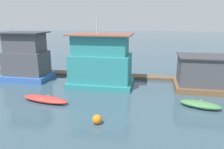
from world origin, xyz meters
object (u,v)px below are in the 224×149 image
Objects in this scene: dinghy_green at (200,105)px; dinghy_red at (45,99)px; mooring_post_far_left at (205,75)px; houseboat_brown at (204,73)px; mooring_post_near_right at (125,72)px; houseboat_blue at (26,59)px; buoy_orange at (97,119)px; houseboat_teal at (101,62)px.

dinghy_red is at bearing -174.68° from dinghy_green.
mooring_post_far_left is (1.65, 6.63, 0.69)m from dinghy_green.
houseboat_brown is 7.90m from mooring_post_near_right.
mooring_post_far_left is at bearing 0.00° from mooring_post_near_right.
houseboat_blue is at bearing -174.55° from mooring_post_far_left.
dinghy_red is 15.72m from mooring_post_far_left.
mooring_post_far_left is at bearing 50.87° from buoy_orange.
houseboat_blue is 18.25m from houseboat_brown.
mooring_post_near_right is 8.21m from mooring_post_far_left.
houseboat_teal is 6.57m from dinghy_red.
mooring_post_near_right is 2.82× the size of buoy_orange.
houseboat_blue is 8.13m from dinghy_red.
houseboat_brown is (9.76, 0.62, -0.81)m from houseboat_teal.
mooring_post_far_left reaches higher than dinghy_green.
mooring_post_far_left is at bearing 73.37° from houseboat_brown.
mooring_post_far_left is (10.32, 2.50, -1.41)m from houseboat_teal.
houseboat_blue is at bearing 139.13° from buoy_orange.
houseboat_brown is at bearing -106.63° from mooring_post_far_left.
dinghy_red is (-13.10, -5.87, -1.30)m from houseboat_brown.
dinghy_green is 1.80× the size of mooring_post_near_right.
houseboat_teal is 3.59m from mooring_post_near_right.
houseboat_blue is 1.21× the size of dinghy_red.
houseboat_teal is 1.42× the size of houseboat_brown.
dinghy_green is at bearing 29.65° from buoy_orange.
buoy_orange is (10.17, -8.80, -1.99)m from houseboat_blue.
dinghy_red is at bearing -155.86° from houseboat_brown.
dinghy_green is 6.87m from mooring_post_far_left.
houseboat_blue is 2.72× the size of mooring_post_far_left.
houseboat_blue reaches higher than dinghy_red.
houseboat_brown is at bearing 24.14° from dinghy_red.
houseboat_blue is at bearing 179.74° from houseboat_brown.
buoy_orange is at bearing -29.45° from dinghy_red.
houseboat_teal reaches higher than buoy_orange.
houseboat_teal reaches higher than dinghy_red.
houseboat_brown is at bearing 47.25° from buoy_orange.
houseboat_teal is 2.35× the size of dinghy_green.
mooring_post_near_right reaches higher than dinghy_green.
houseboat_brown is 8.40× the size of buoy_orange.
mooring_post_near_right is 0.92× the size of mooring_post_far_left.
buoy_orange reaches higher than dinghy_red.
buoy_orange is (1.70, -8.10, -2.04)m from houseboat_teal.
houseboat_blue is 13.60m from buoy_orange.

